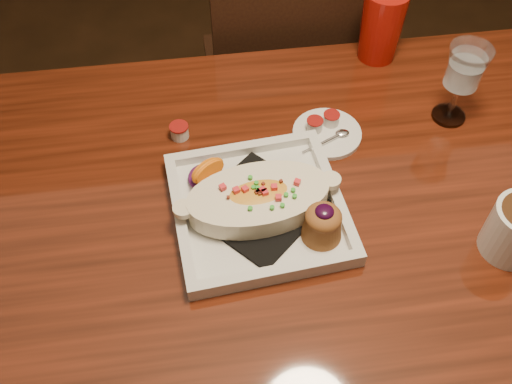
{
  "coord_description": "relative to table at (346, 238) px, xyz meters",
  "views": [
    {
      "loc": [
        -0.25,
        -0.57,
        1.55
      ],
      "look_at": [
        -0.17,
        0.04,
        0.77
      ],
      "focal_mm": 40.0,
      "sensor_mm": 36.0,
      "label": 1
    }
  ],
  "objects": [
    {
      "name": "goblet",
      "position": [
        0.24,
        0.19,
        0.21
      ],
      "size": [
        0.08,
        0.08,
        0.17
      ],
      "color": "silver",
      "rests_on": "table"
    },
    {
      "name": "creamer_loose",
      "position": [
        -0.29,
        0.21,
        0.11
      ],
      "size": [
        0.04,
        0.04,
        0.03
      ],
      "color": "silver",
      "rests_on": "table"
    },
    {
      "name": "table",
      "position": [
        0.0,
        0.0,
        0.0
      ],
      "size": [
        1.5,
        0.9,
        0.75
      ],
      "color": "#5E1E0D",
      "rests_on": "floor"
    },
    {
      "name": "chair_far",
      "position": [
        -0.0,
        0.63,
        -0.15
      ],
      "size": [
        0.42,
        0.42,
        0.93
      ],
      "rotation": [
        0.0,
        0.0,
        3.14
      ],
      "color": "black",
      "rests_on": "floor"
    },
    {
      "name": "plate",
      "position": [
        -0.16,
        0.01,
        0.13
      ],
      "size": [
        0.31,
        0.31,
        0.08
      ],
      "rotation": [
        0.0,
        0.0,
        0.09
      ],
      "color": "silver",
      "rests_on": "table"
    },
    {
      "name": "red_tumbler",
      "position": [
        0.15,
        0.4,
        0.18
      ],
      "size": [
        0.09,
        0.09,
        0.16
      ],
      "primitive_type": "cone",
      "color": "#AC140C",
      "rests_on": "table"
    },
    {
      "name": "saucer",
      "position": [
        -0.01,
        0.18,
        0.11
      ],
      "size": [
        0.13,
        0.13,
        0.09
      ],
      "color": "silver",
      "rests_on": "table"
    },
    {
      "name": "floor",
      "position": [
        0.0,
        0.0,
        -0.65
      ],
      "size": [
        7.0,
        7.0,
        0.0
      ],
      "primitive_type": "plane",
      "color": "black",
      "rests_on": "ground"
    }
  ]
}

